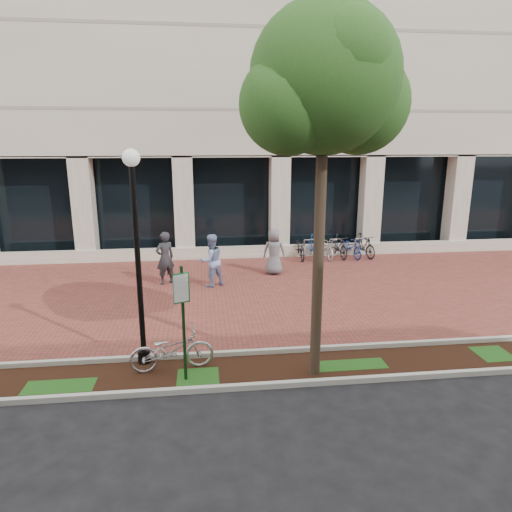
{
  "coord_description": "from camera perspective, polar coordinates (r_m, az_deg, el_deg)",
  "views": [
    {
      "loc": [
        -1.26,
        -14.12,
        4.82
      ],
      "look_at": [
        0.33,
        -0.8,
        1.41
      ],
      "focal_mm": 32.0,
      "sensor_mm": 36.0,
      "label": 1
    }
  ],
  "objects": [
    {
      "name": "pedestrian_left",
      "position": [
        15.88,
        -11.3,
        -0.26
      ],
      "size": [
        0.8,
        0.72,
        1.84
      ],
      "primitive_type": "imported",
      "rotation": [
        0.0,
        0.0,
        3.66
      ],
      "color": "#2A2A2F",
      "rests_on": "ground"
    },
    {
      "name": "near_office_building",
      "position": [
        25.17,
        -4.2,
        26.21
      ],
      "size": [
        40.0,
        12.12,
        16.0
      ],
      "color": "beige",
      "rests_on": "ground"
    },
    {
      "name": "ground",
      "position": [
        14.98,
        -1.6,
        -4.53
      ],
      "size": [
        120.0,
        120.0,
        0.0
      ],
      "primitive_type": "plane",
      "color": "black",
      "rests_on": "ground"
    },
    {
      "name": "pedestrian_mid",
      "position": [
        15.41,
        -5.64,
        -0.57
      ],
      "size": [
        1.09,
        1.02,
        1.8
      ],
      "primitive_type": "imported",
      "rotation": [
        0.0,
        0.0,
        3.64
      ],
      "color": "#879DCA",
      "rests_on": "ground"
    },
    {
      "name": "street_tree",
      "position": [
        8.98,
        8.78,
        19.9
      ],
      "size": [
        3.32,
        2.76,
        7.3
      ],
      "color": "#463428",
      "rests_on": "ground"
    },
    {
      "name": "planting_strip",
      "position": [
        10.17,
        1.17,
        -14.01
      ],
      "size": [
        40.0,
        1.5,
        0.01
      ],
      "primitive_type": "cube",
      "color": "black",
      "rests_on": "ground"
    },
    {
      "name": "pedestrian_right",
      "position": [
        16.75,
        2.29,
        0.53
      ],
      "size": [
        0.92,
        0.69,
        1.7
      ],
      "primitive_type": "imported",
      "rotation": [
        0.0,
        0.0,
        2.95
      ],
      "color": "slate",
      "rests_on": "ground"
    },
    {
      "name": "lamppost",
      "position": [
        9.87,
        -14.64,
        0.94
      ],
      "size": [
        0.36,
        0.36,
        4.67
      ],
      "color": "black",
      "rests_on": "ground"
    },
    {
      "name": "parking_sign",
      "position": [
        9.24,
        -9.12,
        -6.62
      ],
      "size": [
        0.34,
        0.07,
        2.45
      ],
      "rotation": [
        0.0,
        0.0,
        0.41
      ],
      "color": "#133415",
      "rests_on": "ground"
    },
    {
      "name": "curb_street_side",
      "position": [
        9.5,
        1.82,
        -15.84
      ],
      "size": [
        40.0,
        0.12,
        0.12
      ],
      "primitive_type": "cube",
      "color": "#B8B9AE",
      "rests_on": "ground"
    },
    {
      "name": "locked_bicycle",
      "position": [
        10.14,
        -10.49,
        -11.43
      ],
      "size": [
        1.85,
        0.85,
        0.94
      ],
      "primitive_type": "imported",
      "rotation": [
        0.0,
        0.0,
        1.7
      ],
      "color": "#B7B7BB",
      "rests_on": "ground"
    },
    {
      "name": "bollard",
      "position": [
        18.76,
        7.63,
        0.9
      ],
      "size": [
        0.12,
        0.12,
        1.04
      ],
      "color": "silver",
      "rests_on": "ground"
    },
    {
      "name": "curb_plaza_side",
      "position": [
        10.81,
        0.61,
        -11.88
      ],
      "size": [
        40.0,
        0.12,
        0.12
      ],
      "primitive_type": "cube",
      "color": "#B8B9AE",
      "rests_on": "ground"
    },
    {
      "name": "brick_plaza",
      "position": [
        14.98,
        -1.61,
        -4.51
      ],
      "size": [
        40.0,
        9.0,
        0.01
      ],
      "primitive_type": "cube",
      "color": "brown",
      "rests_on": "ground"
    },
    {
      "name": "bike_rack_cluster",
      "position": [
        19.46,
        9.44,
        1.12
      ],
      "size": [
        3.48,
        1.76,
        0.98
      ],
      "rotation": [
        0.0,
        0.0,
        0.09
      ],
      "color": "black",
      "rests_on": "ground"
    }
  ]
}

